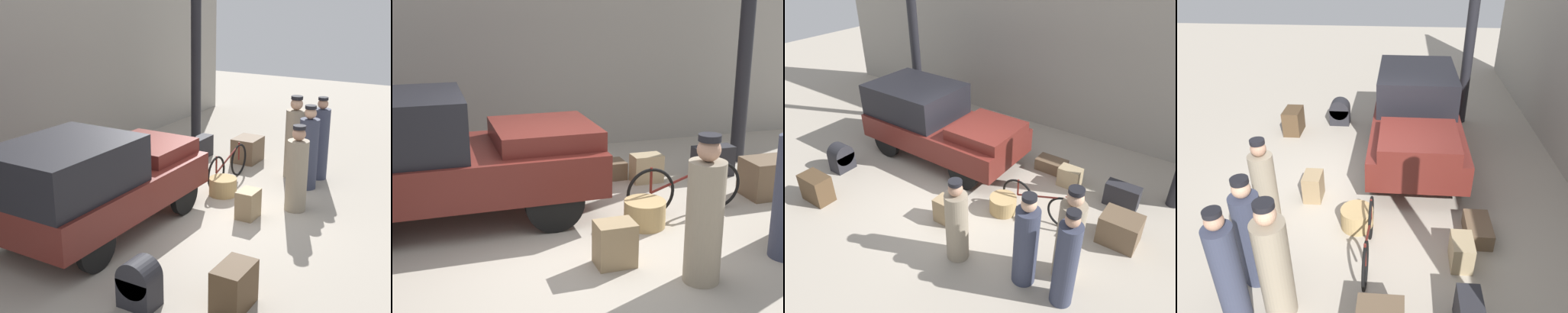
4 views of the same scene
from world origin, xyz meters
TOP-DOWN VIEW (x-y plane):
  - ground_plane at (0.00, 0.00)m, footprint 30.00×30.00m
  - canopy_pillar_left at (-3.43, 2.23)m, footprint 0.25×0.25m
  - truck at (-1.67, 0.99)m, footprint 3.86×1.80m
  - bicycle at (1.61, 0.24)m, footprint 1.71×0.04m
  - wicker_basket at (0.91, -0.01)m, footprint 0.54×0.54m
  - conductor_in_dark_uniform at (2.63, -0.81)m, footprint 0.41×0.41m
  - porter_carrying_trunk at (0.93, -1.49)m, footprint 0.39×0.39m
  - porter_standing_middle at (2.80, -1.30)m, footprint 0.35×0.35m
  - porter_lifting_near_truck at (2.12, -1.28)m, footprint 0.38×0.38m
  - trunk_large_brown at (1.02, 1.96)m, footprint 0.69×0.40m
  - trunk_umber_medium at (0.18, -0.89)m, footprint 0.44×0.32m
  - trunk_wicker_pale at (-2.48, -1.94)m, footprint 0.64×0.40m
  - trunk_barrel_dark at (-3.05, -0.88)m, footprint 0.37×0.49m
  - suitcase_black_upright at (1.63, 1.62)m, footprint 0.48×0.31m

SIDE VIEW (x-z plane):
  - ground_plane at x=0.00m, z-range 0.00..0.00m
  - trunk_large_brown at x=1.02m, z-range 0.00..0.29m
  - wicker_basket at x=0.91m, z-range 0.00..0.35m
  - suitcase_black_upright at x=1.63m, z-range 0.00..0.45m
  - trunk_umber_medium at x=0.18m, z-range 0.00..0.51m
  - trunk_wicker_pale at x=-2.48m, z-range 0.00..0.59m
  - trunk_barrel_dark at x=-3.05m, z-range -0.01..0.65m
  - bicycle at x=1.61m, z-range -0.01..0.73m
  - porter_carrying_trunk at x=0.93m, z-range -0.07..1.52m
  - porter_lifting_near_truck at x=2.12m, z-range -0.07..1.63m
  - conductor_in_dark_uniform at x=2.63m, z-range -0.08..1.68m
  - porter_standing_middle at x=2.80m, z-range -0.07..1.68m
  - truck at x=-1.67m, z-range 0.08..1.79m
  - canopy_pillar_left at x=-3.43m, z-range 0.00..3.76m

